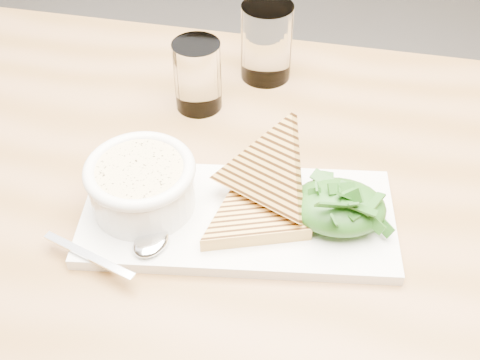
# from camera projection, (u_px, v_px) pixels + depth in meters

# --- Properties ---
(table_top) EXTENTS (1.25, 0.89, 0.04)m
(table_top) POSITION_uv_depth(u_px,v_px,m) (229.00, 216.00, 0.75)
(table_top) COLOR olive
(table_top) RESTS_ON ground
(table_leg_bl) EXTENTS (0.06, 0.06, 0.68)m
(table_leg_bl) POSITION_uv_depth(u_px,v_px,m) (3.00, 188.00, 1.29)
(table_leg_bl) COLOR olive
(table_leg_bl) RESTS_ON ground
(platter) EXTENTS (0.38, 0.19, 0.01)m
(platter) POSITION_uv_depth(u_px,v_px,m) (238.00, 218.00, 0.71)
(platter) COLOR white
(platter) RESTS_ON table_top
(soup_bowl) EXTENTS (0.12, 0.12, 0.05)m
(soup_bowl) POSITION_uv_depth(u_px,v_px,m) (142.00, 189.00, 0.70)
(soup_bowl) COLOR white
(soup_bowl) RESTS_ON platter
(soup) EXTENTS (0.10, 0.10, 0.01)m
(soup) POSITION_uv_depth(u_px,v_px,m) (140.00, 171.00, 0.68)
(soup) COLOR beige
(soup) RESTS_ON soup_bowl
(bowl_rim) EXTENTS (0.13, 0.13, 0.01)m
(bowl_rim) POSITION_uv_depth(u_px,v_px,m) (139.00, 170.00, 0.68)
(bowl_rim) COLOR white
(bowl_rim) RESTS_ON soup_bowl
(sandwich_flat) EXTENTS (0.18, 0.18, 0.02)m
(sandwich_flat) POSITION_uv_depth(u_px,v_px,m) (252.00, 217.00, 0.69)
(sandwich_flat) COLOR gold
(sandwich_flat) RESTS_ON platter
(sandwich_lean) EXTENTS (0.20, 0.21, 0.16)m
(sandwich_lean) POSITION_uv_depth(u_px,v_px,m) (268.00, 172.00, 0.68)
(sandwich_lean) COLOR gold
(sandwich_lean) RESTS_ON sandwich_flat
(salad_base) EXTENTS (0.11, 0.09, 0.04)m
(salad_base) POSITION_uv_depth(u_px,v_px,m) (338.00, 207.00, 0.68)
(salad_base) COLOR #143D14
(salad_base) RESTS_ON platter
(arugula_pile) EXTENTS (0.11, 0.10, 0.05)m
(arugula_pile) POSITION_uv_depth(u_px,v_px,m) (339.00, 203.00, 0.68)
(arugula_pile) COLOR #2D6218
(arugula_pile) RESTS_ON platter
(spoon_bowl) EXTENTS (0.05, 0.06, 0.01)m
(spoon_bowl) POSITION_uv_depth(u_px,v_px,m) (151.00, 242.00, 0.66)
(spoon_bowl) COLOR silver
(spoon_bowl) RESTS_ON platter
(spoon_handle) EXTENTS (0.11, 0.05, 0.00)m
(spoon_handle) POSITION_uv_depth(u_px,v_px,m) (88.00, 255.00, 0.65)
(spoon_handle) COLOR silver
(spoon_handle) RESTS_ON platter
(glass_near) EXTENTS (0.07, 0.07, 0.10)m
(glass_near) POSITION_uv_depth(u_px,v_px,m) (198.00, 76.00, 0.84)
(glass_near) COLOR white
(glass_near) RESTS_ON table_top
(glass_far) EXTENTS (0.08, 0.08, 0.12)m
(glass_far) POSITION_uv_depth(u_px,v_px,m) (266.00, 42.00, 0.89)
(glass_far) COLOR white
(glass_far) RESTS_ON table_top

